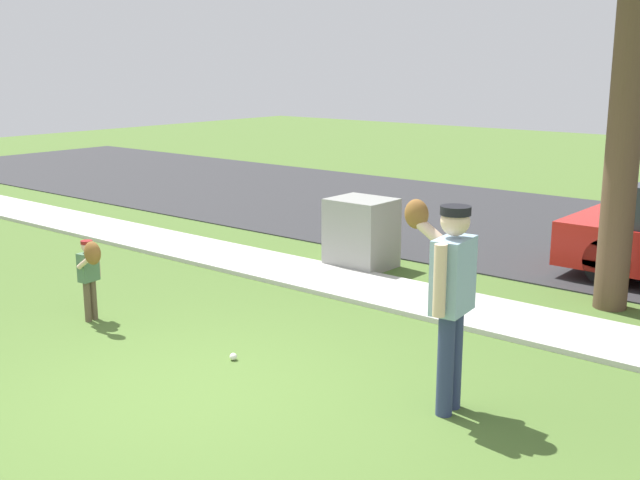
% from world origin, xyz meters
% --- Properties ---
extents(ground_plane, '(48.00, 48.00, 0.00)m').
position_xyz_m(ground_plane, '(0.00, 3.50, 0.00)').
color(ground_plane, '#4C6B2D').
extents(sidewalk_strip, '(36.00, 1.20, 0.06)m').
position_xyz_m(sidewalk_strip, '(0.00, 3.60, 0.03)').
color(sidewalk_strip, beige).
rests_on(sidewalk_strip, ground).
extents(road_surface, '(36.00, 6.80, 0.02)m').
position_xyz_m(road_surface, '(0.00, 8.60, 0.01)').
color(road_surface, '#2D2D30').
rests_on(road_surface, ground).
extents(person_adult, '(0.76, 0.62, 1.76)m').
position_xyz_m(person_adult, '(1.93, 1.14, 1.10)').
color(person_adult, navy).
rests_on(person_adult, ground).
extents(person_child, '(0.46, 0.36, 0.98)m').
position_xyz_m(person_child, '(-2.31, 0.58, 0.65)').
color(person_child, brown).
rests_on(person_child, ground).
extents(baseball, '(0.07, 0.07, 0.07)m').
position_xyz_m(baseball, '(-0.25, 0.78, 0.04)').
color(baseball, white).
rests_on(baseball, ground).
extents(utility_cabinet, '(0.86, 0.74, 0.99)m').
position_xyz_m(utility_cabinet, '(-1.44, 4.49, 0.50)').
color(utility_cabinet, gray).
rests_on(utility_cabinet, ground).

